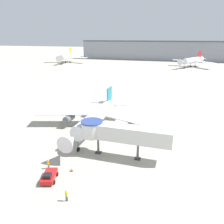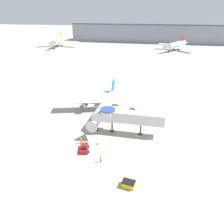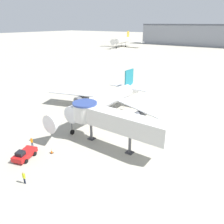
{
  "view_description": "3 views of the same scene",
  "coord_description": "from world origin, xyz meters",
  "px_view_note": "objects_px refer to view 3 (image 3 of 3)",
  "views": [
    {
      "loc": [
        17.89,
        -44.6,
        21.28
      ],
      "look_at": [
        4.25,
        1.24,
        4.64
      ],
      "focal_mm": 35.0,
      "sensor_mm": 36.0,
      "label": 1
    },
    {
      "loc": [
        15.47,
        -59.94,
        29.92
      ],
      "look_at": [
        4.3,
        -7.64,
        4.75
      ],
      "focal_mm": 35.0,
      "sensor_mm": 36.0,
      "label": 2
    },
    {
      "loc": [
        26.48,
        -35.14,
        18.7
      ],
      "look_at": [
        4.23,
        -2.65,
        2.53
      ],
      "focal_mm": 35.0,
      "sensor_mm": 36.0,
      "label": 3
    }
  ],
  "objects_px": {
    "background_jet_gold_tail": "(123,41)",
    "pushback_tug_red": "(24,154)",
    "jet_bridge": "(110,119)",
    "traffic_cone_starboard_wing": "(159,136)",
    "main_airplane": "(105,100)",
    "ground_crew_marshaller": "(24,177)",
    "ground_crew_wing_walker": "(32,142)",
    "traffic_cone_near_nose": "(52,151)"
  },
  "relations": [
    {
      "from": "background_jet_gold_tail",
      "to": "pushback_tug_red",
      "type": "bearing_deg",
      "value": -71.66
    },
    {
      "from": "background_jet_gold_tail",
      "to": "jet_bridge",
      "type": "bearing_deg",
      "value": -67.22
    },
    {
      "from": "traffic_cone_starboard_wing",
      "to": "main_airplane",
      "type": "bearing_deg",
      "value": 170.05
    },
    {
      "from": "ground_crew_marshaller",
      "to": "ground_crew_wing_walker",
      "type": "height_order",
      "value": "ground_crew_marshaller"
    },
    {
      "from": "pushback_tug_red",
      "to": "main_airplane",
      "type": "bearing_deg",
      "value": 70.71
    },
    {
      "from": "pushback_tug_red",
      "to": "background_jet_gold_tail",
      "type": "relative_size",
      "value": 0.12
    },
    {
      "from": "ground_crew_wing_walker",
      "to": "main_airplane",
      "type": "bearing_deg",
      "value": -154.72
    },
    {
      "from": "traffic_cone_near_nose",
      "to": "pushback_tug_red",
      "type": "bearing_deg",
      "value": -124.34
    },
    {
      "from": "traffic_cone_starboard_wing",
      "to": "ground_crew_marshaller",
      "type": "distance_m",
      "value": 22.43
    },
    {
      "from": "main_airplane",
      "to": "ground_crew_wing_walker",
      "type": "height_order",
      "value": "main_airplane"
    },
    {
      "from": "main_airplane",
      "to": "jet_bridge",
      "type": "bearing_deg",
      "value": -49.37
    },
    {
      "from": "traffic_cone_starboard_wing",
      "to": "background_jet_gold_tail",
      "type": "relative_size",
      "value": 0.02
    },
    {
      "from": "traffic_cone_starboard_wing",
      "to": "ground_crew_wing_walker",
      "type": "xyz_separation_m",
      "value": [
        -15.8,
        -14.38,
        0.66
      ]
    },
    {
      "from": "main_airplane",
      "to": "jet_bridge",
      "type": "relative_size",
      "value": 1.98
    },
    {
      "from": "main_airplane",
      "to": "traffic_cone_near_nose",
      "type": "relative_size",
      "value": 44.1
    },
    {
      "from": "pushback_tug_red",
      "to": "ground_crew_wing_walker",
      "type": "height_order",
      "value": "ground_crew_wing_walker"
    },
    {
      "from": "jet_bridge",
      "to": "traffic_cone_near_nose",
      "type": "distance_m",
      "value": 10.27
    },
    {
      "from": "ground_crew_wing_walker",
      "to": "traffic_cone_starboard_wing",
      "type": "bearing_deg",
      "value": 166.23
    },
    {
      "from": "ground_crew_marshaller",
      "to": "traffic_cone_starboard_wing",
      "type": "bearing_deg",
      "value": -117.9
    },
    {
      "from": "pushback_tug_red",
      "to": "jet_bridge",
      "type": "bearing_deg",
      "value": 33.43
    },
    {
      "from": "main_airplane",
      "to": "traffic_cone_starboard_wing",
      "type": "xyz_separation_m",
      "value": [
        13.26,
        -2.33,
        -3.34
      ]
    },
    {
      "from": "pushback_tug_red",
      "to": "background_jet_gold_tail",
      "type": "distance_m",
      "value": 159.92
    },
    {
      "from": "main_airplane",
      "to": "ground_crew_wing_walker",
      "type": "bearing_deg",
      "value": -97.37
    },
    {
      "from": "pushback_tug_red",
      "to": "background_jet_gold_tail",
      "type": "xyz_separation_m",
      "value": [
        -71.75,
        142.85,
        4.5
      ]
    },
    {
      "from": "traffic_cone_near_nose",
      "to": "ground_crew_marshaller",
      "type": "bearing_deg",
      "value": -68.62
    },
    {
      "from": "pushback_tug_red",
      "to": "ground_crew_wing_walker",
      "type": "xyz_separation_m",
      "value": [
        -1.8,
        2.7,
        0.28
      ]
    },
    {
      "from": "ground_crew_marshaller",
      "to": "background_jet_gold_tail",
      "type": "relative_size",
      "value": 0.05
    },
    {
      "from": "main_airplane",
      "to": "traffic_cone_starboard_wing",
      "type": "bearing_deg",
      "value": -8.66
    },
    {
      "from": "jet_bridge",
      "to": "traffic_cone_starboard_wing",
      "type": "height_order",
      "value": "jet_bridge"
    },
    {
      "from": "pushback_tug_red",
      "to": "background_jet_gold_tail",
      "type": "bearing_deg",
      "value": 99.57
    },
    {
      "from": "jet_bridge",
      "to": "background_jet_gold_tail",
      "type": "xyz_separation_m",
      "value": [
        -80.09,
        132.72,
        0.4
      ]
    },
    {
      "from": "jet_bridge",
      "to": "ground_crew_wing_walker",
      "type": "bearing_deg",
      "value": -143.21
    },
    {
      "from": "traffic_cone_starboard_wing",
      "to": "background_jet_gold_tail",
      "type": "bearing_deg",
      "value": 124.29
    },
    {
      "from": "traffic_cone_starboard_wing",
      "to": "pushback_tug_red",
      "type": "bearing_deg",
      "value": -129.36
    },
    {
      "from": "main_airplane",
      "to": "traffic_cone_starboard_wing",
      "type": "distance_m",
      "value": 13.87
    },
    {
      "from": "pushback_tug_red",
      "to": "background_jet_gold_tail",
      "type": "height_order",
      "value": "background_jet_gold_tail"
    },
    {
      "from": "ground_crew_marshaller",
      "to": "ground_crew_wing_walker",
      "type": "xyz_separation_m",
      "value": [
        -6.56,
        6.05,
        -0.02
      ]
    },
    {
      "from": "pushback_tug_red",
      "to": "traffic_cone_near_nose",
      "type": "xyz_separation_m",
      "value": [
        2.19,
        3.21,
        -0.34
      ]
    },
    {
      "from": "jet_bridge",
      "to": "pushback_tug_red",
      "type": "bearing_deg",
      "value": -128.91
    },
    {
      "from": "main_airplane",
      "to": "ground_crew_marshaller",
      "type": "relative_size",
      "value": 19.02
    },
    {
      "from": "background_jet_gold_tail",
      "to": "main_airplane",
      "type": "bearing_deg",
      "value": -67.91
    },
    {
      "from": "main_airplane",
      "to": "pushback_tug_red",
      "type": "relative_size",
      "value": 8.07
    }
  ]
}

